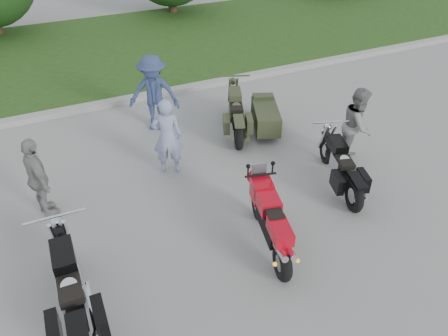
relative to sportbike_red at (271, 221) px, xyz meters
name	(u,v)px	position (x,y,z in m)	size (l,w,h in m)	color
ground	(216,241)	(-0.79, 0.50, -0.58)	(80.00, 80.00, 0.00)	gray
curb	(127,100)	(-0.79, 6.50, -0.50)	(60.00, 0.30, 0.15)	#9F9D96
grass_strip	(97,52)	(-0.79, 10.65, -0.51)	(60.00, 8.00, 0.14)	#3D6221
sportbike_red	(271,221)	(0.00, 0.00, 0.00)	(0.69, 2.04, 0.98)	black
cruiser_left	(73,297)	(-3.24, -0.12, -0.07)	(0.44, 2.59, 1.00)	black
cruiser_right	(342,169)	(2.15, 0.87, -0.13)	(0.82, 2.21, 0.87)	black
cruiser_sidecar	(254,116)	(1.61, 3.60, -0.15)	(1.67, 2.27, 0.92)	black
person_stripe	(167,137)	(-0.80, 2.89, 0.27)	(0.62, 0.41, 1.70)	#8D98C0
person_grey	(357,125)	(3.04, 1.61, 0.28)	(0.83, 0.65, 1.70)	gray
person_denim	(154,94)	(-0.49, 4.77, 0.37)	(1.22, 0.70, 1.89)	navy
person_back	(38,179)	(-3.36, 2.54, 0.23)	(0.95, 0.39, 1.62)	gray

